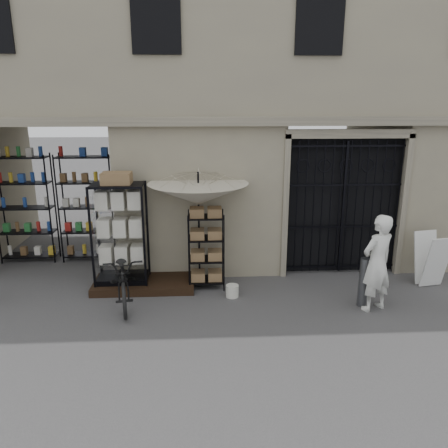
{
  "coord_description": "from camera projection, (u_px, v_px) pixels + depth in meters",
  "views": [
    {
      "loc": [
        -1.25,
        -6.65,
        3.63
      ],
      "look_at": [
        -0.8,
        1.4,
        1.35
      ],
      "focal_mm": 35.0,
      "sensor_mm": 36.0,
      "label": 1
    }
  ],
  "objects": [
    {
      "name": "ground",
      "position": [
        275.0,
        322.0,
        7.44
      ],
      "size": [
        80.0,
        80.0,
        0.0
      ],
      "primitive_type": "plane",
      "color": "#252528",
      "rests_on": "ground"
    },
    {
      "name": "main_building",
      "position": [
        252.0,
        62.0,
        10.06
      ],
      "size": [
        14.0,
        4.0,
        9.0
      ],
      "primitive_type": "cube",
      "color": "gray",
      "rests_on": "ground"
    },
    {
      "name": "shop_recess",
      "position": [
        51.0,
        202.0,
        9.48
      ],
      "size": [
        3.0,
        1.7,
        3.0
      ],
      "primitive_type": "cube",
      "color": "black",
      "rests_on": "ground"
    },
    {
      "name": "shop_shelving",
      "position": [
        57.0,
        208.0,
        10.03
      ],
      "size": [
        2.7,
        0.5,
        2.5
      ],
      "primitive_type": "cube",
      "color": "black",
      "rests_on": "ground"
    },
    {
      "name": "iron_gate",
      "position": [
        341.0,
        204.0,
        9.31
      ],
      "size": [
        2.5,
        0.21,
        3.0
      ],
      "color": "black",
      "rests_on": "ground"
    },
    {
      "name": "step_platform",
      "position": [
        144.0,
        284.0,
        8.78
      ],
      "size": [
        2.0,
        0.9,
        0.15
      ],
      "primitive_type": "cube",
      "color": "black",
      "rests_on": "ground"
    },
    {
      "name": "display_cabinet",
      "position": [
        121.0,
        239.0,
        8.53
      ],
      "size": [
        1.02,
        0.68,
        2.13
      ],
      "rotation": [
        0.0,
        0.0,
        0.07
      ],
      "color": "black",
      "rests_on": "step_platform"
    },
    {
      "name": "wire_rack",
      "position": [
        206.0,
        251.0,
        8.65
      ],
      "size": [
        0.7,
        0.52,
        1.56
      ],
      "rotation": [
        0.0,
        0.0,
        0.05
      ],
      "color": "black",
      "rests_on": "ground"
    },
    {
      "name": "market_umbrella",
      "position": [
        198.0,
        188.0,
        8.45
      ],
      "size": [
        2.08,
        2.11,
        2.78
      ],
      "rotation": [
        0.0,
        0.0,
        -0.25
      ],
      "color": "black",
      "rests_on": "ground"
    },
    {
      "name": "white_bucket",
      "position": [
        232.0,
        291.0,
        8.36
      ],
      "size": [
        0.25,
        0.25,
        0.23
      ],
      "primitive_type": "cylinder",
      "rotation": [
        0.0,
        0.0,
        0.03
      ],
      "color": "beige",
      "rests_on": "ground"
    },
    {
      "name": "bicycle",
      "position": [
        125.0,
        302.0,
        8.15
      ],
      "size": [
        0.84,
        1.11,
        1.9
      ],
      "primitive_type": "imported",
      "rotation": [
        0.0,
        0.0,
        0.19
      ],
      "color": "black",
      "rests_on": "ground"
    },
    {
      "name": "steel_bollard",
      "position": [
        363.0,
        282.0,
        7.91
      ],
      "size": [
        0.18,
        0.18,
        0.92
      ],
      "primitive_type": "cylinder",
      "rotation": [
        0.0,
        0.0,
        -0.1
      ],
      "color": "#53555A",
      "rests_on": "ground"
    },
    {
      "name": "shopkeeper",
      "position": [
        372.0,
        309.0,
        7.9
      ],
      "size": [
        1.33,
        1.87,
        0.42
      ],
      "primitive_type": "imported",
      "rotation": [
        0.0,
        0.0,
        3.58
      ],
      "color": "silver",
      "rests_on": "ground"
    },
    {
      "name": "easel_sign",
      "position": [
        431.0,
        260.0,
        8.77
      ],
      "size": [
        0.6,
        0.66,
        1.07
      ],
      "rotation": [
        0.0,
        0.0,
        0.18
      ],
      "color": "silver",
      "rests_on": "ground"
    }
  ]
}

